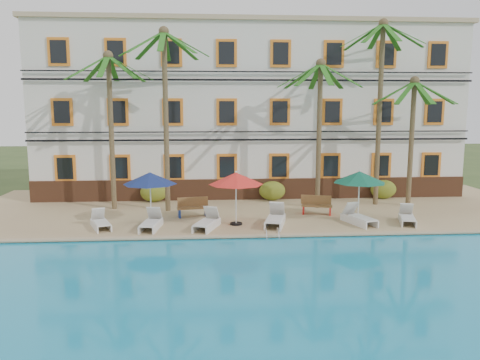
{
  "coord_description": "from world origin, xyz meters",
  "views": [
    {
      "loc": [
        -2.63,
        -19.44,
        5.48
      ],
      "look_at": [
        -1.04,
        3.0,
        2.0
      ],
      "focal_mm": 35.0,
      "sensor_mm": 36.0,
      "label": 1
    }
  ],
  "objects": [
    {
      "name": "umbrella_green",
      "position": [
        4.36,
        1.38,
        2.31
      ],
      "size": [
        2.42,
        2.42,
        2.42
      ],
      "color": "black",
      "rests_on": "pool_deck"
    },
    {
      "name": "bench_right",
      "position": [
        2.79,
        2.96,
        0.72
      ],
      "size": [
        1.57,
        0.86,
        0.93
      ],
      "color": "olive",
      "rests_on": "pool_deck"
    },
    {
      "name": "shrub_left",
      "position": [
        -5.63,
        6.6,
        0.8
      ],
      "size": [
        1.5,
        0.9,
        1.1
      ],
      "primitive_type": "ellipsoid",
      "color": "#1E5B1A",
      "rests_on": "pool_deck"
    },
    {
      "name": "swimming_pool",
      "position": [
        0.0,
        -7.0,
        0.1
      ],
      "size": [
        26.0,
        12.0,
        0.2
      ],
      "primitive_type": "cube",
      "color": "#188FBA",
      "rests_on": "ground"
    },
    {
      "name": "lounger_d",
      "position": [
        0.4,
        0.87,
        0.57
      ],
      "size": [
        1.25,
        2.19,
        0.98
      ],
      "color": "silver",
      "rests_on": "pool_deck"
    },
    {
      "name": "palm_e",
      "position": [
        8.19,
        4.62,
        4.73
      ],
      "size": [
        4.41,
        4.41,
        6.86
      ],
      "color": "brown",
      "rests_on": "pool_deck"
    },
    {
      "name": "bench_left",
      "position": [
        -3.36,
        2.9,
        0.72
      ],
      "size": [
        1.56,
        0.74,
        0.93
      ],
      "color": "olive",
      "rests_on": "pool_deck"
    },
    {
      "name": "lounger_e",
      "position": [
        4.22,
        0.89,
        0.55
      ],
      "size": [
        1.27,
        2.08,
        0.93
      ],
      "color": "silver",
      "rests_on": "pool_deck"
    },
    {
      "name": "umbrella_blue",
      "position": [
        -5.2,
        1.6,
        2.33
      ],
      "size": [
        2.44,
        2.44,
        2.44
      ],
      "color": "black",
      "rests_on": "pool_deck"
    },
    {
      "name": "lounger_b",
      "position": [
        -5.09,
        0.63,
        0.54
      ],
      "size": [
        0.9,
        1.95,
        0.89
      ],
      "color": "silver",
      "rests_on": "pool_deck"
    },
    {
      "name": "ground",
      "position": [
        0.0,
        0.0,
        0.0
      ],
      "size": [
        100.0,
        100.0,
        0.0
      ],
      "primitive_type": "plane",
      "color": "#384C23",
      "rests_on": "ground"
    },
    {
      "name": "pool_coping",
      "position": [
        0.0,
        -0.9,
        0.28
      ],
      "size": [
        30.0,
        0.35,
        0.06
      ],
      "primitive_type": "cube",
      "color": "tan",
      "rests_on": "pool_deck"
    },
    {
      "name": "palm_a",
      "position": [
        -7.5,
        4.94,
        5.43
      ],
      "size": [
        4.41,
        4.41,
        8.06
      ],
      "color": "brown",
      "rests_on": "pool_deck"
    },
    {
      "name": "shrub_mid",
      "position": [
        1.06,
        6.6,
        0.8
      ],
      "size": [
        1.5,
        0.9,
        1.1
      ],
      "primitive_type": "ellipsoid",
      "color": "#1E5B1A",
      "rests_on": "pool_deck"
    },
    {
      "name": "palm_d",
      "position": [
        6.55,
        5.07,
        6.41
      ],
      "size": [
        4.41,
        4.41,
        9.81
      ],
      "color": "brown",
      "rests_on": "pool_deck"
    },
    {
      "name": "lounger_f",
      "position": [
        6.49,
        0.83,
        0.53
      ],
      "size": [
        1.16,
        1.9,
        0.85
      ],
      "color": "silver",
      "rests_on": "pool_deck"
    },
    {
      "name": "shrub_right",
      "position": [
        7.56,
        6.6,
        0.8
      ],
      "size": [
        1.5,
        0.9,
        1.1
      ],
      "primitive_type": "ellipsoid",
      "color": "#1E5B1A",
      "rests_on": "pool_deck"
    },
    {
      "name": "pool_deck",
      "position": [
        0.0,
        5.0,
        0.12
      ],
      "size": [
        30.0,
        12.0,
        0.25
      ],
      "primitive_type": "cube",
      "color": "tan",
      "rests_on": "ground"
    },
    {
      "name": "pool_ladder",
      "position": [
        -0.01,
        -1.0,
        0.25
      ],
      "size": [
        0.54,
        0.74,
        0.74
      ],
      "color": "silver",
      "rests_on": "ground"
    },
    {
      "name": "palm_c",
      "position": [
        3.18,
        4.51,
        5.22
      ],
      "size": [
        4.41,
        4.41,
        7.71
      ],
      "color": "brown",
      "rests_on": "pool_deck"
    },
    {
      "name": "umbrella_red",
      "position": [
        -1.35,
        1.13,
        2.35
      ],
      "size": [
        2.46,
        2.46,
        2.46
      ],
      "color": "black",
      "rests_on": "pool_deck"
    },
    {
      "name": "hotel_building",
      "position": [
        0.0,
        9.98,
        5.37
      ],
      "size": [
        25.4,
        6.44,
        10.22
      ],
      "color": "silver",
      "rests_on": "pool_deck"
    },
    {
      "name": "lounger_c",
      "position": [
        -2.66,
        0.51,
        0.54
      ],
      "size": [
        1.29,
        2.04,
        0.91
      ],
      "color": "silver",
      "rests_on": "pool_deck"
    },
    {
      "name": "lounger_a",
      "position": [
        -7.32,
        0.92,
        0.52
      ],
      "size": [
        1.25,
        1.86,
        0.83
      ],
      "color": "silver",
      "rests_on": "pool_deck"
    },
    {
      "name": "palm_b",
      "position": [
        -4.66,
        4.3,
        6.05
      ],
      "size": [
        4.41,
        4.41,
        9.16
      ],
      "color": "brown",
      "rests_on": "pool_deck"
    }
  ]
}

